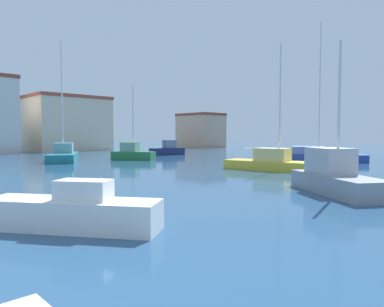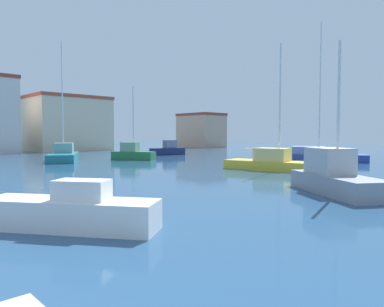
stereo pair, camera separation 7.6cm
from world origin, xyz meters
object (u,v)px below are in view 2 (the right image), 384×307
sailboat_green_mid_harbor (133,153)px  motorboat_navy_far_right (168,150)px  sailboat_yellow_inner_mooring (278,163)px  sailboat_blue_far_left (316,155)px  sailboat_teal_center_channel (64,155)px  motorboat_white_distant_east (71,212)px  sailboat_grey_behind_lamppost (335,177)px

sailboat_green_mid_harbor → motorboat_navy_far_right: (8.17, 4.14, -0.04)m
sailboat_yellow_inner_mooring → sailboat_blue_far_left: sailboat_blue_far_left is taller
sailboat_yellow_inner_mooring → motorboat_navy_far_right: 21.49m
sailboat_teal_center_channel → motorboat_navy_far_right: 14.07m
motorboat_white_distant_east → sailboat_green_mid_harbor: 27.05m
motorboat_navy_far_right → sailboat_teal_center_channel: bearing=-176.3°
motorboat_white_distant_east → motorboat_navy_far_right: (24.73, 25.53, 0.17)m
sailboat_blue_far_left → sailboat_grey_behind_lamppost: bearing=-150.5°
motorboat_white_distant_east → sailboat_teal_center_channel: bearing=66.5°
sailboat_yellow_inner_mooring → sailboat_teal_center_channel: 20.87m
sailboat_green_mid_harbor → motorboat_white_distant_east: bearing=-127.7°
sailboat_yellow_inner_mooring → sailboat_blue_far_left: size_ratio=0.68×
sailboat_green_mid_harbor → motorboat_navy_far_right: size_ratio=1.61×
sailboat_grey_behind_lamppost → sailboat_teal_center_channel: (-0.53, 26.91, -0.13)m
sailboat_grey_behind_lamppost → sailboat_yellow_inner_mooring: bearing=47.2°
sailboat_green_mid_harbor → sailboat_yellow_inner_mooring: bearing=-84.7°
sailboat_yellow_inner_mooring → motorboat_navy_far_right: (6.67, 20.42, 0.10)m
sailboat_blue_far_left → sailboat_green_mid_harbor: bearing=130.4°
sailboat_green_mid_harbor → sailboat_blue_far_left: bearing=-49.6°
sailboat_yellow_inner_mooring → sailboat_grey_behind_lamppost: size_ratio=1.36×
sailboat_green_mid_harbor → motorboat_navy_far_right: 9.16m
sailboat_yellow_inner_mooring → motorboat_white_distant_east: (-18.06, -5.11, -0.07)m
motorboat_navy_far_right → sailboat_green_mid_harbor: bearing=-153.1°
motorboat_white_distant_east → motorboat_navy_far_right: bearing=45.9°
motorboat_navy_far_right → sailboat_blue_far_left: (3.69, -18.09, -0.09)m
sailboat_yellow_inner_mooring → sailboat_green_mid_harbor: sailboat_yellow_inner_mooring is taller
motorboat_white_distant_east → sailboat_teal_center_channel: (10.69, 24.63, 0.13)m
motorboat_white_distant_east → sailboat_blue_far_left: (28.42, 7.44, 0.07)m
sailboat_grey_behind_lamppost → sailboat_blue_far_left: (17.20, 9.72, -0.18)m
sailboat_yellow_inner_mooring → motorboat_white_distant_east: sailboat_yellow_inner_mooring is taller
sailboat_green_mid_harbor → sailboat_teal_center_channel: 6.71m
motorboat_white_distant_east → sailboat_grey_behind_lamppost: bearing=-11.5°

